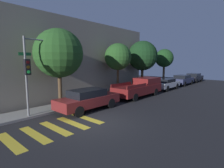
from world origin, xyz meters
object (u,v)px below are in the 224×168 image
object	(u,v)px
sedan_near_corner	(88,99)
tree_behind_truck	(164,58)
tree_midblock	(118,57)
pickup_truck	(140,87)
tree_near_corner	(59,54)
traffic_light_pole	(33,63)
sedan_tail_of_row	(194,77)
tree_far_end	(143,56)
sedan_far_end	(182,80)
sedan_middle	(166,84)

from	to	relation	value
sedan_near_corner	tree_behind_truck	size ratio (longest dim) A/B	0.92
tree_midblock	pickup_truck	bearing A→B (deg)	-61.03
tree_near_corner	traffic_light_pole	bearing A→B (deg)	-163.20
sedan_near_corner	tree_midblock	xyz separation A→B (m)	(5.47, 1.91, 3.02)
traffic_light_pole	tree_near_corner	world-z (taller)	tree_near_corner
sedan_tail_of_row	tree_far_end	xyz separation A→B (m)	(-12.88, 1.91, 3.24)
sedan_far_end	tree_midblock	distance (m)	12.68
sedan_far_end	tree_near_corner	size ratio (longest dim) A/B	0.80
pickup_truck	tree_near_corner	world-z (taller)	tree_near_corner
pickup_truck	sedan_middle	distance (m)	5.62
pickup_truck	tree_far_end	bearing A→B (deg)	29.46
sedan_far_end	sedan_middle	bearing A→B (deg)	180.00
traffic_light_pole	tree_midblock	world-z (taller)	tree_midblock
sedan_middle	sedan_far_end	xyz separation A→B (m)	(5.49, 0.00, 0.06)
sedan_far_end	tree_midblock	bearing A→B (deg)	171.06
traffic_light_pole	tree_far_end	size ratio (longest dim) A/B	0.84
sedan_middle	tree_near_corner	world-z (taller)	tree_near_corner
sedan_near_corner	pickup_truck	size ratio (longest dim) A/B	0.81
sedan_tail_of_row	tree_far_end	size ratio (longest dim) A/B	0.77
tree_behind_truck	tree_midblock	bearing A→B (deg)	-180.00
traffic_light_pole	sedan_near_corner	xyz separation A→B (m)	(3.13, -1.27, -2.47)
traffic_light_pole	pickup_truck	world-z (taller)	traffic_light_pole
sedan_tail_of_row	tree_far_end	world-z (taller)	tree_far_end
sedan_near_corner	tree_far_end	size ratio (longest dim) A/B	0.81
traffic_light_pole	sedan_middle	size ratio (longest dim) A/B	1.09
sedan_near_corner	tree_midblock	world-z (taller)	tree_midblock
sedan_far_end	tree_behind_truck	distance (m)	4.13
sedan_far_end	tree_near_corner	distance (m)	18.98
sedan_far_end	sedan_tail_of_row	xyz separation A→B (m)	(5.16, 0.00, -0.01)
tree_behind_truck	tree_near_corner	bearing A→B (deg)	-180.00
tree_midblock	sedan_far_end	bearing A→B (deg)	-8.94
tree_midblock	traffic_light_pole	bearing A→B (deg)	-175.70
sedan_tail_of_row	tree_behind_truck	size ratio (longest dim) A/B	0.86
tree_midblock	tree_far_end	world-z (taller)	tree_far_end
pickup_truck	tree_midblock	xyz separation A→B (m)	(-1.06, 1.91, 2.92)
tree_near_corner	sedan_near_corner	bearing A→B (deg)	-62.72
sedan_far_end	sedan_tail_of_row	size ratio (longest dim) A/B	1.03
traffic_light_pole	sedan_far_end	xyz separation A→B (m)	(20.76, -1.27, -2.48)
sedan_middle	tree_far_end	size ratio (longest dim) A/B	0.77
sedan_near_corner	tree_far_end	world-z (taller)	tree_far_end
sedan_tail_of_row	sedan_near_corner	bearing A→B (deg)	180.00
traffic_light_pole	sedan_tail_of_row	xyz separation A→B (m)	(25.92, -1.27, -2.49)
tree_near_corner	tree_midblock	world-z (taller)	tree_near_corner
sedan_near_corner	tree_midblock	bearing A→B (deg)	19.27
sedan_far_end	tree_far_end	bearing A→B (deg)	166.08
pickup_truck	sedan_middle	world-z (taller)	pickup_truck
sedan_tail_of_row	tree_near_corner	distance (m)	24.07
sedan_near_corner	sedan_middle	size ratio (longest dim) A/B	1.06
sedan_near_corner	sedan_tail_of_row	world-z (taller)	sedan_near_corner
sedan_tail_of_row	tree_near_corner	world-z (taller)	tree_near_corner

